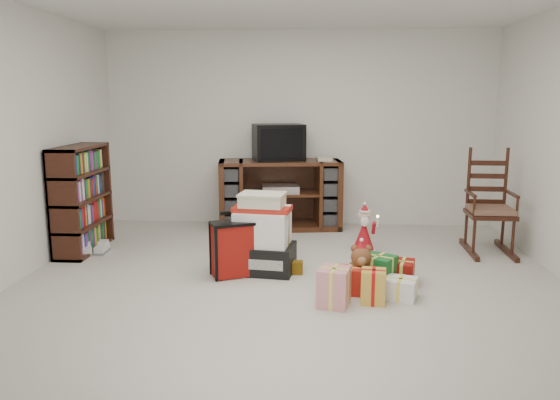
% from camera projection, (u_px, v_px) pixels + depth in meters
% --- Properties ---
extents(room, '(5.01, 5.01, 2.51)m').
position_uv_depth(room, '(290.00, 147.00, 4.63)').
color(room, beige).
rests_on(room, ground).
extents(tv_stand, '(1.59, 0.74, 0.87)m').
position_uv_depth(tv_stand, '(280.00, 194.00, 6.95)').
color(tv_stand, '#4A2415').
rests_on(tv_stand, floor).
extents(bookshelf, '(0.31, 0.94, 1.15)m').
position_uv_depth(bookshelf, '(82.00, 201.00, 5.92)').
color(bookshelf, '#3D1910').
rests_on(bookshelf, floor).
extents(rocking_chair, '(0.50, 0.79, 1.17)m').
position_uv_depth(rocking_chair, '(488.00, 215.00, 5.91)').
color(rocking_chair, '#3D1910').
rests_on(rocking_chair, floor).
extents(gift_pile, '(0.65, 0.51, 0.75)m').
position_uv_depth(gift_pile, '(263.00, 238.00, 5.22)').
color(gift_pile, black).
rests_on(gift_pile, floor).
extents(red_suitcase, '(0.45, 0.36, 0.61)m').
position_uv_depth(red_suitcase, '(234.00, 249.00, 5.10)').
color(red_suitcase, maroon).
rests_on(red_suitcase, floor).
extents(stocking, '(0.31, 0.13, 0.66)m').
position_uv_depth(stocking, '(276.00, 238.00, 5.21)').
color(stocking, '#0E720C').
rests_on(stocking, floor).
extents(teddy_bear, '(0.27, 0.24, 0.40)m').
position_uv_depth(teddy_bear, '(361.00, 270.00, 4.77)').
color(teddy_bear, brown).
rests_on(teddy_bear, floor).
extents(santa_figurine, '(0.26, 0.25, 0.54)m').
position_uv_depth(santa_figurine, '(364.00, 234.00, 5.89)').
color(santa_figurine, '#A11119').
rests_on(santa_figurine, floor).
extents(mrs_claus_figurine, '(0.32, 0.31, 0.67)m').
position_uv_depth(mrs_claus_figurine, '(272.00, 231.00, 5.80)').
color(mrs_claus_figurine, '#A11119').
rests_on(mrs_claus_figurine, floor).
extents(sneaker_pair, '(0.32, 0.27, 0.09)m').
position_uv_depth(sneaker_pair, '(94.00, 249.00, 5.89)').
color(sneaker_pair, silver).
rests_on(sneaker_pair, floor).
extents(gift_cluster, '(0.71, 1.04, 0.24)m').
position_uv_depth(gift_cluster, '(372.00, 279.00, 4.70)').
color(gift_cluster, '#AB1E13').
rests_on(gift_cluster, floor).
extents(crt_television, '(0.71, 0.59, 0.45)m').
position_uv_depth(crt_television, '(278.00, 142.00, 6.86)').
color(crt_television, black).
rests_on(crt_television, tv_stand).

